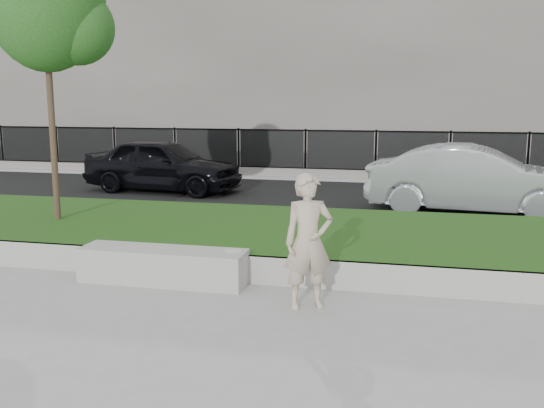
% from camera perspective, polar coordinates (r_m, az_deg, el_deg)
% --- Properties ---
extents(ground, '(90.00, 90.00, 0.00)m').
position_cam_1_polar(ground, '(7.84, -8.03, -9.33)').
color(ground, gray).
rests_on(ground, ground).
extents(grass_bank, '(34.00, 4.00, 0.40)m').
position_cam_1_polar(grass_bank, '(10.53, -2.18, -3.10)').
color(grass_bank, '#10380E').
rests_on(grass_bank, ground).
extents(grass_kerb, '(34.00, 0.08, 0.40)m').
position_cam_1_polar(grass_kerb, '(8.71, -5.59, -5.92)').
color(grass_kerb, gray).
rests_on(grass_kerb, ground).
extents(street, '(34.00, 7.00, 0.04)m').
position_cam_1_polar(street, '(15.83, 3.07, 0.65)').
color(street, black).
rests_on(street, ground).
extents(far_pavement, '(34.00, 3.00, 0.12)m').
position_cam_1_polar(far_pavement, '(20.23, 5.31, 2.77)').
color(far_pavement, gray).
rests_on(far_pavement, ground).
extents(iron_fence, '(32.00, 0.30, 1.50)m').
position_cam_1_polar(iron_fence, '(19.19, 4.92, 3.84)').
color(iron_fence, slate).
rests_on(iron_fence, far_pavement).
extents(building_facade, '(34.00, 10.00, 10.00)m').
position_cam_1_polar(building_facade, '(27.13, 7.58, 15.00)').
color(building_facade, '#5F5953').
rests_on(building_facade, ground).
extents(stone_bench, '(2.38, 0.60, 0.49)m').
position_cam_1_polar(stone_bench, '(8.71, -10.21, -5.73)').
color(stone_bench, gray).
rests_on(stone_bench, ground).
extents(man, '(0.72, 0.62, 1.68)m').
position_cam_1_polar(man, '(7.45, 3.45, -3.55)').
color(man, '#BAA88F').
rests_on(man, ground).
extents(book, '(0.25, 0.23, 0.02)m').
position_cam_1_polar(book, '(8.40, -3.64, -4.38)').
color(book, beige).
rests_on(book, stone_bench).
extents(car_dark, '(4.48, 2.18, 1.47)m').
position_cam_1_polar(car_dark, '(16.84, -10.22, 3.66)').
color(car_dark, black).
rests_on(car_dark, street).
extents(car_silver, '(4.77, 2.16, 1.52)m').
position_cam_1_polar(car_silver, '(14.01, 18.57, 2.15)').
color(car_silver, '#969A9E').
rests_on(car_silver, street).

